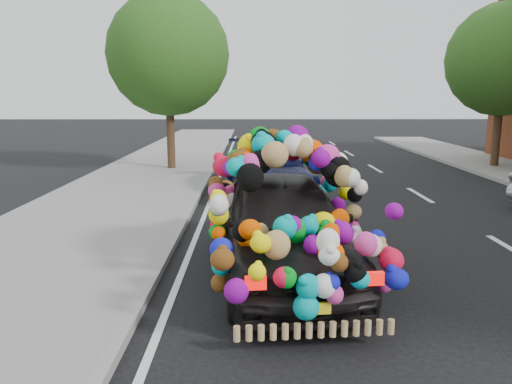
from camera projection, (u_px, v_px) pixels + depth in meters
ground at (307, 253)px, 8.52m from camera, size 100.00×100.00×0.00m
sidewalk at (54, 250)px, 8.47m from camera, size 4.00×60.00×0.12m
kerb at (169, 249)px, 8.49m from camera, size 0.15×60.00×0.13m
tree_near_sidewalk at (168, 55)px, 17.05m from camera, size 4.20×4.20×6.13m
tree_far_b at (504, 60)px, 17.66m from camera, size 4.00×4.00×5.90m
plush_art_car at (282, 202)px, 7.24m from camera, size 2.57×4.85×2.17m
navy_sedan at (268, 169)px, 13.37m from camera, size 2.61×5.02×1.39m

